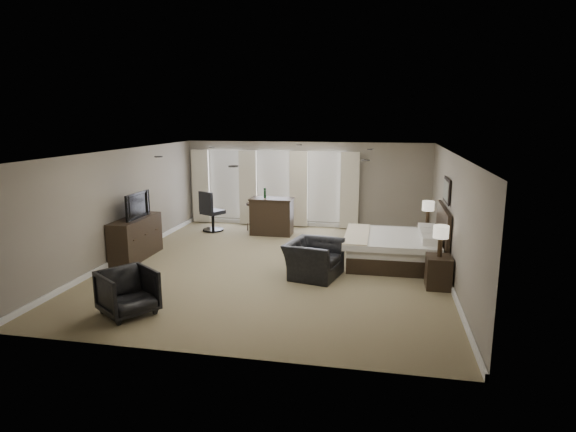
% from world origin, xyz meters
% --- Properties ---
extents(room, '(7.60, 8.60, 2.64)m').
position_xyz_m(room, '(0.00, 0.00, 1.30)').
color(room, '#7C6F4F').
rests_on(room, ground).
extents(window_bay, '(5.25, 0.20, 2.30)m').
position_xyz_m(window_bay, '(-1.00, 4.11, 1.20)').
color(window_bay, silver).
rests_on(window_bay, room).
extents(bed, '(2.15, 2.05, 1.37)m').
position_xyz_m(bed, '(2.58, 0.74, 0.68)').
color(bed, silver).
rests_on(bed, ground).
extents(nightstand_near, '(0.48, 0.59, 0.64)m').
position_xyz_m(nightstand_near, '(3.47, -0.71, 0.32)').
color(nightstand_near, black).
rests_on(nightstand_near, ground).
extents(nightstand_far, '(0.47, 0.58, 0.63)m').
position_xyz_m(nightstand_far, '(3.47, 2.19, 0.32)').
color(nightstand_far, black).
rests_on(nightstand_far, ground).
extents(lamp_near, '(0.30, 0.30, 0.62)m').
position_xyz_m(lamp_near, '(3.47, -0.71, 0.95)').
color(lamp_near, beige).
rests_on(lamp_near, nightstand_near).
extents(lamp_far, '(0.30, 0.30, 0.62)m').
position_xyz_m(lamp_far, '(3.47, 2.19, 0.94)').
color(lamp_far, beige).
rests_on(lamp_far, nightstand_far).
extents(wall_art, '(0.04, 0.96, 0.56)m').
position_xyz_m(wall_art, '(3.70, 0.74, 1.75)').
color(wall_art, slate).
rests_on(wall_art, room).
extents(dresser, '(0.55, 1.69, 0.98)m').
position_xyz_m(dresser, '(-3.45, 0.01, 0.49)').
color(dresser, black).
rests_on(dresser, ground).
extents(tv, '(0.61, 1.07, 0.14)m').
position_xyz_m(tv, '(-3.45, 0.01, 1.05)').
color(tv, black).
rests_on(tv, dresser).
extents(armchair_near, '(1.01, 1.32, 1.03)m').
position_xyz_m(armchair_near, '(0.94, -0.51, 0.51)').
color(armchair_near, black).
rests_on(armchair_near, ground).
extents(armchair_far, '(1.13, 1.14, 0.87)m').
position_xyz_m(armchair_far, '(-1.90, -3.13, 0.43)').
color(armchair_far, black).
rests_on(armchair_far, ground).
extents(bar_counter, '(1.23, 0.64, 1.07)m').
position_xyz_m(bar_counter, '(-0.79, 2.95, 0.54)').
color(bar_counter, black).
rests_on(bar_counter, ground).
extents(bar_stool_left, '(0.51, 0.51, 0.82)m').
position_xyz_m(bar_stool_left, '(-1.48, 3.40, 0.41)').
color(bar_stool_left, black).
rests_on(bar_stool_left, ground).
extents(bar_stool_right, '(0.38, 0.38, 0.69)m').
position_xyz_m(bar_stool_right, '(-0.55, 3.16, 0.34)').
color(bar_stool_right, black).
rests_on(bar_stool_right, ground).
extents(desk_chair, '(0.83, 0.83, 1.21)m').
position_xyz_m(desk_chair, '(-2.61, 3.04, 0.60)').
color(desk_chair, black).
rests_on(desk_chair, ground).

